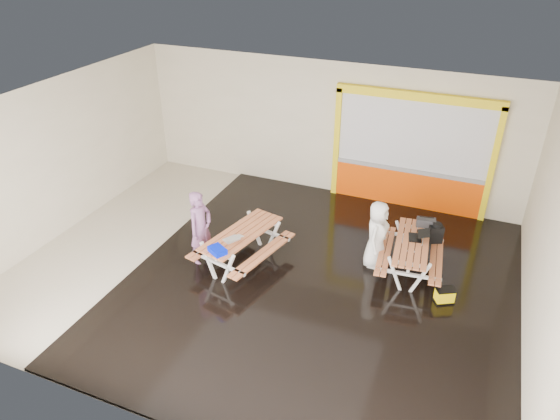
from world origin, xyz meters
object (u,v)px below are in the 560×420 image
at_px(picnic_table_right, 411,249).
at_px(toolbox, 426,222).
at_px(laptop_right, 418,236).
at_px(fluke_bag, 444,296).
at_px(person_right, 377,235).
at_px(blue_pouch, 217,250).
at_px(backpack, 436,233).
at_px(person_left, 201,228).
at_px(dark_case, 378,259).
at_px(laptop_left, 233,239).
at_px(picnic_table_left, 242,240).

xyz_separation_m(picnic_table_right, toolbox, (0.15, 0.73, 0.26)).
relative_size(laptop_right, fluke_bag, 1.10).
relative_size(person_right, blue_pouch, 4.22).
relative_size(backpack, fluke_bag, 1.14).
distance_m(person_left, toolbox, 4.76).
bearing_deg(person_right, dark_case, -27.18).
relative_size(laptop_right, toolbox, 1.10).
distance_m(laptop_left, fluke_bag, 4.25).
bearing_deg(picnic_table_left, picnic_table_right, 17.98).
height_order(person_right, fluke_bag, person_right).
bearing_deg(dark_case, person_right, -119.66).
distance_m(laptop_left, dark_case, 3.16).
relative_size(picnic_table_left, picnic_table_right, 1.14).
bearing_deg(picnic_table_right, fluke_bag, -43.71).
bearing_deg(toolbox, fluke_bag, -66.31).
xyz_separation_m(picnic_table_right, laptop_right, (0.08, 0.18, 0.23)).
distance_m(person_left, backpack, 4.94).
bearing_deg(laptop_right, toolbox, 82.81).
distance_m(person_right, fluke_bag, 1.78).
relative_size(person_left, laptop_right, 3.61).
bearing_deg(laptop_left, laptop_right, 25.06).
bearing_deg(toolbox, laptop_right, -97.19).
xyz_separation_m(picnic_table_right, fluke_bag, (0.81, -0.77, -0.38)).
height_order(person_left, laptop_right, person_left).
height_order(picnic_table_right, person_right, person_right).
distance_m(picnic_table_left, laptop_left, 0.42).
bearing_deg(person_right, laptop_left, 119.85).
height_order(laptop_right, dark_case, laptop_right).
height_order(person_left, person_right, person_left).
distance_m(person_left, dark_case, 3.83).
bearing_deg(backpack, dark_case, -150.94).
bearing_deg(dark_case, laptop_right, 9.39).
bearing_deg(toolbox, blue_pouch, -143.58).
bearing_deg(person_left, fluke_bag, -73.42).
xyz_separation_m(person_left, backpack, (4.54, 1.94, -0.16)).
relative_size(toolbox, fluke_bag, 1.00).
distance_m(person_right, backpack, 1.31).
xyz_separation_m(person_left, fluke_bag, (4.96, 0.54, -0.64)).
relative_size(person_left, fluke_bag, 3.96).
bearing_deg(blue_pouch, person_left, 140.38).
distance_m(laptop_right, toolbox, 0.56).
distance_m(picnic_table_right, blue_pouch, 3.93).
xyz_separation_m(toolbox, dark_case, (-0.80, -0.67, -0.72)).
height_order(person_left, blue_pouch, person_left).
bearing_deg(backpack, fluke_bag, -73.44).
bearing_deg(picnic_table_left, person_right, 21.23).
bearing_deg(toolbox, dark_case, -139.87).
xyz_separation_m(laptop_left, toolbox, (3.49, 2.15, -0.01)).
relative_size(person_left, backpack, 3.47).
bearing_deg(laptop_right, person_right, -163.13).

